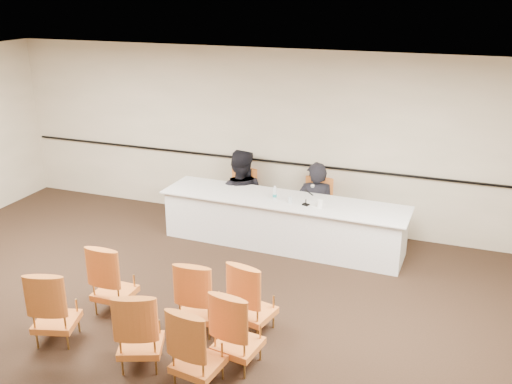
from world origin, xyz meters
TOP-DOWN VIEW (x-y plane):
  - floor at (0.00, 0.00)m, footprint 10.00×10.00m
  - ceiling at (0.00, 0.00)m, footprint 10.00×10.00m
  - wall_back at (0.00, 4.00)m, footprint 10.00×0.04m
  - wall_rail at (0.00, 3.96)m, footprint 9.80×0.04m
  - panel_table at (0.45, 3.06)m, footprint 3.96×1.02m
  - panelist_main at (0.84, 3.62)m, footprint 0.74×0.58m
  - panelist_main_chair at (0.84, 3.62)m, footprint 0.51×0.51m
  - panelist_second at (-0.52, 3.66)m, footprint 1.00×0.83m
  - panelist_second_chair at (-0.52, 3.66)m, footprint 0.51×0.51m
  - papers at (0.98, 3.00)m, footprint 0.35×0.29m
  - microphone at (0.86, 2.92)m, footprint 0.18×0.24m
  - water_bottle at (0.33, 3.01)m, footprint 0.08×0.08m
  - drinking_glass at (0.61, 2.93)m, footprint 0.07×0.07m
  - coffee_cup at (1.09, 2.90)m, footprint 0.10×0.10m
  - aud_chair_front_left at (-0.95, 0.44)m, footprint 0.50×0.50m
  - aud_chair_front_mid at (0.26, 0.42)m, footprint 0.54×0.54m
  - aud_chair_front_right at (0.87, 0.62)m, footprint 0.60×0.60m
  - aud_chair_back_left at (-1.21, -0.36)m, footprint 0.62×0.62m
  - aud_chair_back_mid at (-0.04, -0.43)m, footprint 0.65×0.65m
  - aud_chair_back_right at (0.69, -0.50)m, footprint 0.56×0.56m
  - aud_chair_extra at (0.95, -0.05)m, footprint 0.56×0.56m

SIDE VIEW (x-z plane):
  - floor at x=0.00m, z-range 0.00..0.00m
  - panelist_main at x=0.84m, z-range -0.50..1.28m
  - panel_table at x=0.45m, z-range 0.00..0.79m
  - panelist_second at x=-0.52m, z-range -0.54..1.34m
  - panelist_main_chair at x=0.84m, z-range 0.00..0.95m
  - panelist_second_chair at x=-0.52m, z-range 0.00..0.95m
  - aud_chair_front_left at x=-0.95m, z-range 0.00..0.95m
  - aud_chair_front_mid at x=0.26m, z-range 0.00..0.95m
  - aud_chair_front_right at x=0.87m, z-range 0.00..0.95m
  - aud_chair_back_left at x=-1.21m, z-range 0.00..0.95m
  - aud_chair_back_mid at x=-0.04m, z-range 0.00..0.95m
  - aud_chair_back_right at x=0.69m, z-range 0.00..0.95m
  - aud_chair_extra at x=0.95m, z-range 0.00..0.95m
  - papers at x=0.98m, z-range 0.79..0.79m
  - drinking_glass at x=0.61m, z-range 0.79..0.89m
  - coffee_cup at x=1.09m, z-range 0.79..0.92m
  - water_bottle at x=0.33m, z-range 0.79..1.01m
  - microphone at x=0.86m, z-range 0.79..1.09m
  - wall_rail at x=0.00m, z-range 1.09..1.11m
  - wall_back at x=0.00m, z-range 0.00..3.00m
  - ceiling at x=0.00m, z-range 3.00..3.00m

